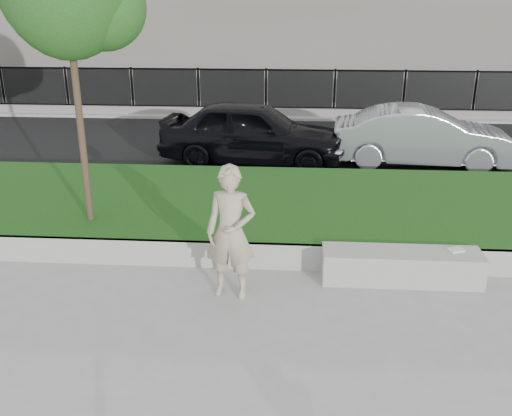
# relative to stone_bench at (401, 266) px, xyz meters

# --- Properties ---
(ground) EXTENTS (90.00, 90.00, 0.00)m
(ground) POSITION_rel_stone_bench_xyz_m (-1.92, -0.80, -0.23)
(ground) COLOR gray
(ground) RESTS_ON ground
(grass_bank) EXTENTS (34.00, 4.00, 0.40)m
(grass_bank) POSITION_rel_stone_bench_xyz_m (-1.92, 2.20, -0.03)
(grass_bank) COLOR #14350D
(grass_bank) RESTS_ON ground
(grass_kerb) EXTENTS (34.00, 0.08, 0.40)m
(grass_kerb) POSITION_rel_stone_bench_xyz_m (-1.92, 0.24, -0.03)
(grass_kerb) COLOR gray
(grass_kerb) RESTS_ON ground
(street) EXTENTS (34.00, 7.00, 0.04)m
(street) POSITION_rel_stone_bench_xyz_m (-1.92, 7.70, -0.21)
(street) COLOR black
(street) RESTS_ON ground
(far_pavement) EXTENTS (34.00, 3.00, 0.12)m
(far_pavement) POSITION_rel_stone_bench_xyz_m (-1.92, 12.20, -0.17)
(far_pavement) COLOR gray
(far_pavement) RESTS_ON ground
(iron_fence) EXTENTS (32.00, 0.30, 1.50)m
(iron_fence) POSITION_rel_stone_bench_xyz_m (-1.92, 11.20, 0.32)
(iron_fence) COLOR slate
(iron_fence) RESTS_ON far_pavement
(stone_bench) EXTENTS (2.20, 0.55, 0.45)m
(stone_bench) POSITION_rel_stone_bench_xyz_m (0.00, 0.00, 0.00)
(stone_bench) COLOR gray
(stone_bench) RESTS_ON ground
(man) EXTENTS (0.71, 0.51, 1.80)m
(man) POSITION_rel_stone_bench_xyz_m (-2.33, -0.55, 0.67)
(man) COLOR tan
(man) RESTS_ON ground
(book) EXTENTS (0.25, 0.22, 0.02)m
(book) POSITION_rel_stone_bench_xyz_m (0.75, 0.08, 0.24)
(book) COLOR silver
(book) RESTS_ON stone_bench
(car_dark) EXTENTS (4.51, 2.23, 1.48)m
(car_dark) POSITION_rel_stone_bench_xyz_m (-2.53, 5.75, 0.55)
(car_dark) COLOR black
(car_dark) RESTS_ON street
(car_silver) EXTENTS (4.19, 1.73, 1.35)m
(car_silver) POSITION_rel_stone_bench_xyz_m (1.41, 5.86, 0.49)
(car_silver) COLOR #9B9EA3
(car_silver) RESTS_ON street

